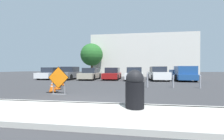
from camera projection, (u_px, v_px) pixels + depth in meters
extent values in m
plane|color=#333335|center=(113.00, 82.00, 15.32)|extent=(96.00, 96.00, 0.00)
cube|color=#ADAAA3|center=(61.00, 112.00, 4.37)|extent=(25.23, 2.14, 0.14)
cube|color=#ADAAA3|center=(75.00, 104.00, 5.43)|extent=(25.23, 0.20, 0.14)
cube|color=black|center=(59.00, 77.00, 7.80)|extent=(1.15, 0.03, 1.15)
cube|color=orange|center=(58.00, 78.00, 7.79)|extent=(1.08, 0.03, 1.08)
cube|color=slate|center=(59.00, 94.00, 7.85)|extent=(0.77, 0.20, 0.02)
cube|color=slate|center=(53.00, 86.00, 7.90)|extent=(0.04, 0.04, 0.89)
cube|color=slate|center=(65.00, 86.00, 7.80)|extent=(0.04, 0.04, 0.89)
cube|color=black|center=(52.00, 92.00, 8.53)|extent=(0.49, 0.49, 0.03)
cone|color=#EA590F|center=(52.00, 86.00, 8.53)|extent=(0.36, 0.36, 0.66)
cylinder|color=white|center=(52.00, 83.00, 8.52)|extent=(0.11, 0.11, 0.06)
cylinder|color=white|center=(52.00, 86.00, 8.53)|extent=(0.20, 0.20, 0.06)
cube|color=black|center=(58.00, 89.00, 9.64)|extent=(0.46, 0.46, 0.03)
cone|color=#EA590F|center=(58.00, 84.00, 9.64)|extent=(0.34, 0.34, 0.67)
cylinder|color=white|center=(58.00, 81.00, 9.64)|extent=(0.11, 0.11, 0.06)
cylinder|color=white|center=(58.00, 84.00, 9.64)|extent=(0.19, 0.19, 0.06)
cube|color=black|center=(58.00, 87.00, 10.73)|extent=(0.46, 0.46, 0.03)
cone|color=#EA590F|center=(58.00, 82.00, 10.72)|extent=(0.34, 0.34, 0.74)
cylinder|color=white|center=(58.00, 80.00, 10.72)|extent=(0.11, 0.11, 0.07)
cylinder|color=white|center=(58.00, 82.00, 10.72)|extent=(0.19, 0.19, 0.07)
cube|color=black|center=(62.00, 85.00, 11.88)|extent=(0.41, 0.41, 0.03)
cone|color=#EA590F|center=(62.00, 80.00, 11.87)|extent=(0.30, 0.30, 0.79)
cylinder|color=white|center=(62.00, 78.00, 11.87)|extent=(0.10, 0.10, 0.07)
cylinder|color=white|center=(62.00, 80.00, 11.87)|extent=(0.17, 0.17, 0.07)
cube|color=silver|center=(51.00, 75.00, 19.30)|extent=(1.92, 4.21, 0.64)
cube|color=#1E232D|center=(51.00, 70.00, 19.39)|extent=(1.66, 1.95, 0.66)
cylinder|color=black|center=(51.00, 77.00, 17.91)|extent=(0.21, 0.68, 0.67)
cylinder|color=black|center=(38.00, 77.00, 18.12)|extent=(0.21, 0.68, 0.67)
cylinder|color=black|center=(61.00, 76.00, 20.48)|extent=(0.21, 0.68, 0.67)
cylinder|color=black|center=(50.00, 76.00, 20.69)|extent=(0.21, 0.68, 0.67)
cube|color=slate|center=(70.00, 75.00, 18.76)|extent=(2.05, 4.58, 0.74)
cube|color=#1E232D|center=(70.00, 69.00, 18.86)|extent=(1.71, 2.15, 0.64)
cylinder|color=black|center=(71.00, 77.00, 17.24)|extent=(0.24, 0.70, 0.69)
cylinder|color=black|center=(58.00, 77.00, 17.57)|extent=(0.24, 0.70, 0.69)
cylinder|color=black|center=(80.00, 76.00, 19.96)|extent=(0.24, 0.70, 0.69)
cylinder|color=black|center=(69.00, 76.00, 20.29)|extent=(0.24, 0.70, 0.69)
cube|color=#A39984|center=(90.00, 75.00, 18.41)|extent=(1.80, 4.51, 0.61)
cube|color=#1E232D|center=(91.00, 70.00, 18.51)|extent=(1.57, 2.08, 0.62)
cylinder|color=black|center=(94.00, 77.00, 16.90)|extent=(0.20, 0.71, 0.71)
cylinder|color=black|center=(80.00, 77.00, 17.15)|extent=(0.20, 0.71, 0.71)
cylinder|color=black|center=(100.00, 76.00, 19.66)|extent=(0.20, 0.71, 0.71)
cylinder|color=black|center=(88.00, 76.00, 19.91)|extent=(0.20, 0.71, 0.71)
cube|color=maroon|center=(112.00, 75.00, 18.37)|extent=(1.86, 4.35, 0.63)
cube|color=#1E232D|center=(112.00, 70.00, 18.47)|extent=(1.60, 2.02, 0.65)
cylinder|color=black|center=(117.00, 77.00, 16.92)|extent=(0.22, 0.68, 0.67)
cylinder|color=black|center=(103.00, 77.00, 17.19)|extent=(0.22, 0.68, 0.67)
cylinder|color=black|center=(120.00, 76.00, 19.55)|extent=(0.22, 0.68, 0.67)
cylinder|color=black|center=(108.00, 76.00, 19.83)|extent=(0.22, 0.68, 0.67)
cube|color=white|center=(134.00, 76.00, 17.31)|extent=(2.03, 4.15, 0.65)
cube|color=#1E232D|center=(134.00, 70.00, 17.40)|extent=(1.71, 1.94, 0.65)
cylinder|color=black|center=(142.00, 78.00, 15.91)|extent=(0.23, 0.70, 0.69)
cylinder|color=black|center=(126.00, 78.00, 16.24)|extent=(0.23, 0.70, 0.69)
cylinder|color=black|center=(142.00, 77.00, 18.39)|extent=(0.23, 0.70, 0.69)
cylinder|color=black|center=(128.00, 77.00, 18.71)|extent=(0.23, 0.70, 0.69)
cube|color=white|center=(158.00, 75.00, 17.12)|extent=(1.98, 4.40, 0.76)
cube|color=#1E232D|center=(158.00, 69.00, 17.22)|extent=(1.66, 2.06, 0.61)
cylinder|color=black|center=(169.00, 78.00, 15.71)|extent=(0.23, 0.71, 0.70)
cylinder|color=black|center=(153.00, 78.00, 15.87)|extent=(0.23, 0.71, 0.70)
cylinder|color=black|center=(163.00, 77.00, 18.37)|extent=(0.23, 0.71, 0.70)
cylinder|color=black|center=(149.00, 77.00, 18.54)|extent=(0.23, 0.71, 0.70)
cube|color=navy|center=(182.00, 76.00, 16.96)|extent=(2.22, 5.30, 0.55)
cube|color=navy|center=(185.00, 70.00, 15.80)|extent=(1.92, 2.16, 0.85)
cube|color=navy|center=(177.00, 71.00, 19.16)|extent=(1.89, 0.18, 0.45)
cube|color=navy|center=(188.00, 72.00, 17.80)|extent=(0.21, 2.50, 0.45)
cube|color=navy|center=(171.00, 72.00, 18.15)|extent=(0.21, 2.50, 0.45)
cylinder|color=black|center=(196.00, 78.00, 15.25)|extent=(0.27, 0.74, 0.73)
cylinder|color=black|center=(177.00, 78.00, 15.60)|extent=(0.27, 0.74, 0.73)
cylinder|color=black|center=(187.00, 77.00, 18.32)|extent=(0.27, 0.74, 0.73)
cylinder|color=black|center=(171.00, 76.00, 18.67)|extent=(0.27, 0.74, 0.73)
cylinder|color=black|center=(135.00, 95.00, 4.60)|extent=(0.58, 0.58, 0.80)
sphere|color=black|center=(135.00, 79.00, 4.60)|extent=(0.55, 0.55, 0.55)
cylinder|color=gray|center=(147.00, 81.00, 10.71)|extent=(0.11, 0.11, 0.98)
sphere|color=gray|center=(147.00, 74.00, 10.71)|extent=(0.12, 0.12, 0.12)
cylinder|color=gray|center=(173.00, 82.00, 10.46)|extent=(0.11, 0.11, 0.81)
sphere|color=gray|center=(173.00, 76.00, 10.46)|extent=(0.12, 0.12, 0.12)
cylinder|color=gray|center=(200.00, 82.00, 10.21)|extent=(0.11, 0.11, 0.85)
sphere|color=gray|center=(200.00, 76.00, 10.20)|extent=(0.12, 0.12, 0.12)
cube|color=beige|center=(142.00, 56.00, 27.13)|extent=(17.70, 5.00, 7.21)
cylinder|color=#513823|center=(92.00, 70.00, 24.62)|extent=(0.32, 0.32, 2.25)
sphere|color=#235B23|center=(92.00, 55.00, 24.60)|extent=(3.67, 3.67, 3.67)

